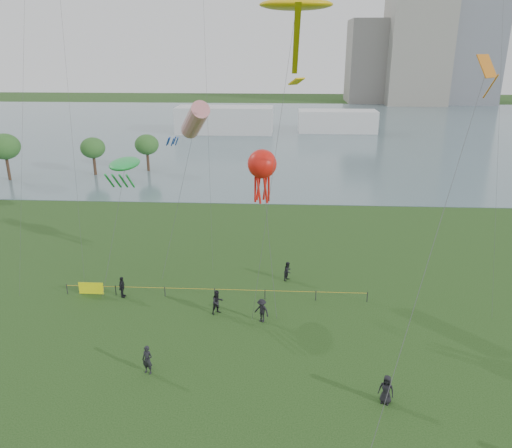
{
  "coord_description": "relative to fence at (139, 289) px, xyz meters",
  "views": [
    {
      "loc": [
        1.73,
        -20.43,
        18.83
      ],
      "look_at": [
        0.0,
        10.0,
        8.0
      ],
      "focal_mm": 35.0,
      "sensor_mm": 36.0,
      "label": 1
    }
  ],
  "objects": [
    {
      "name": "lake",
      "position": [
        9.68,
        85.23,
        -0.53
      ],
      "size": [
        400.0,
        120.0,
        0.08
      ],
      "primitive_type": "cube",
      "color": "slate",
      "rests_on": "ground_plane"
    },
    {
      "name": "spectator_c",
      "position": [
        -1.23,
        -0.28,
        0.32
      ],
      "size": [
        0.45,
        1.03,
        1.75
      ],
      "primitive_type": "imported",
      "rotation": [
        0.0,
        0.0,
        1.55
      ],
      "color": "black",
      "rests_on": "ground_plane"
    },
    {
      "name": "pavilion_left",
      "position": [
        -2.32,
        80.23,
        2.45
      ],
      "size": [
        22.0,
        8.0,
        6.0
      ],
      "primitive_type": "cube",
      "color": "silver",
      "rests_on": "ground_plane"
    },
    {
      "name": "fence",
      "position": [
        0.0,
        0.0,
        0.0
      ],
      "size": [
        24.07,
        0.07,
        1.05
      ],
      "color": "black",
      "rests_on": "ground_plane"
    },
    {
      "name": "kite_creature",
      "position": [
        -1.31,
        3.27,
        9.45
      ],
      "size": [
        2.67,
        5.83,
        10.43
      ],
      "rotation": [
        0.0,
        0.0,
        0.02
      ],
      "color": "#3F3F42"
    },
    {
      "name": "ground_plane",
      "position": [
        9.68,
        -14.77,
        -0.55
      ],
      "size": [
        400.0,
        400.0,
        0.0
      ],
      "primitive_type": "plane",
      "color": "#173410"
    },
    {
      "name": "trees",
      "position": [
        -21.09,
        38.19,
        4.05
      ],
      "size": [
        23.38,
        10.98,
        6.95
      ],
      "color": "#372419",
      "rests_on": "ground_plane"
    },
    {
      "name": "spectator_d",
      "position": [
        17.34,
        -11.8,
        0.32
      ],
      "size": [
        1.0,
        0.85,
        1.75
      ],
      "primitive_type": "imported",
      "rotation": [
        0.0,
        0.0,
        -0.41
      ],
      "color": "black",
      "rests_on": "ground_plane"
    },
    {
      "name": "kite_windsock",
      "position": [
        3.79,
        7.24,
        12.41
      ],
      "size": [
        4.4,
        6.65,
        14.79
      ],
      "rotation": [
        0.0,
        0.0,
        0.35
      ],
      "color": "#3F3F42"
    },
    {
      "name": "spectator_a",
      "position": [
        6.67,
        -2.44,
        0.38
      ],
      "size": [
        1.16,
        1.12,
        1.88
      ],
      "primitive_type": "imported",
      "rotation": [
        0.0,
        0.0,
        0.64
      ],
      "color": "black",
      "rests_on": "ground_plane"
    },
    {
      "name": "spectator_b",
      "position": [
        10.02,
        -3.44,
        0.35
      ],
      "size": [
        1.34,
        1.18,
        1.8
      ],
      "primitive_type": "imported",
      "rotation": [
        0.0,
        0.0,
        -0.54
      ],
      "color": "black",
      "rests_on": "ground_plane"
    },
    {
      "name": "building_mid",
      "position": [
        55.68,
        147.23,
        18.45
      ],
      "size": [
        20.0,
        20.0,
        38.0
      ],
      "primitive_type": "cube",
      "color": "gray",
      "rests_on": "ground_plane"
    },
    {
      "name": "spectator_f",
      "position": [
        3.36,
        -9.89,
        0.37
      ],
      "size": [
        0.78,
        0.63,
        1.86
      ],
      "primitive_type": "imported",
      "rotation": [
        0.0,
        0.0,
        -0.3
      ],
      "color": "black",
      "rests_on": "ground_plane"
    },
    {
      "name": "kite_stingray",
      "position": [
        12.02,
        1.43,
        20.91
      ],
      "size": [
        5.25,
        10.04,
        21.94
      ],
      "rotation": [
        0.0,
        0.0,
        0.37
      ],
      "color": "#3F3F42"
    },
    {
      "name": "building_low",
      "position": [
        41.68,
        153.23,
        13.45
      ],
      "size": [
        16.0,
        18.0,
        28.0
      ],
      "primitive_type": "cube",
      "color": "slate",
      "rests_on": "ground_plane"
    },
    {
      "name": "pavilion_right",
      "position": [
        23.68,
        83.23,
        1.95
      ],
      "size": [
        18.0,
        7.0,
        5.0
      ],
      "primitive_type": "cube",
      "color": "silver",
      "rests_on": "ground_plane"
    },
    {
      "name": "kite_octopus",
      "position": [
        9.82,
        0.72,
        10.1
      ],
      "size": [
        2.37,
        4.77,
        11.82
      ],
      "rotation": [
        0.0,
        0.0,
        -0.25
      ],
      "color": "#3F3F42"
    },
    {
      "name": "kite_delta",
      "position": [
        21.8,
        -7.26,
        16.22
      ],
      "size": [
        8.26,
        12.95,
        18.48
      ],
      "rotation": [
        0.0,
        0.0,
        -0.21
      ],
      "color": "#3F3F42"
    },
    {
      "name": "spectator_g",
      "position": [
        11.93,
        3.55,
        0.28
      ],
      "size": [
        0.94,
        1.01,
        1.66
      ],
      "primitive_type": "imported",
      "rotation": [
        0.0,
        0.0,
        1.06
      ],
      "color": "black",
      "rests_on": "ground_plane"
    }
  ]
}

